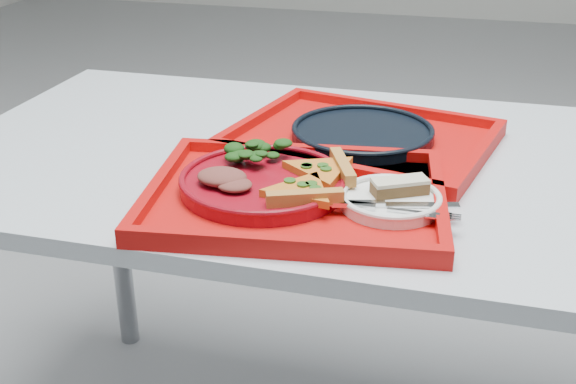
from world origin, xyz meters
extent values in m
cube|color=#AEB7C3|center=(0.00, 0.00, 0.73)|extent=(1.60, 0.80, 0.03)
cylinder|color=gray|center=(-0.72, 0.32, 0.36)|extent=(0.05, 0.05, 0.72)
cube|color=#B60B09|center=(-0.11, -0.20, 0.76)|extent=(0.49, 0.41, 0.01)
cube|color=#B60B09|center=(-0.05, 0.07, 0.76)|extent=(0.52, 0.44, 0.01)
cylinder|color=maroon|center=(-0.16, -0.19, 0.77)|extent=(0.26, 0.26, 0.02)
cylinder|color=white|center=(0.04, -0.20, 0.77)|extent=(0.15, 0.15, 0.01)
cylinder|color=black|center=(-0.05, 0.07, 0.77)|extent=(0.26, 0.26, 0.02)
ellipsoid|color=black|center=(-0.20, -0.13, 0.80)|extent=(0.09, 0.08, 0.04)
ellipsoid|color=brown|center=(-0.22, -0.22, 0.79)|extent=(0.08, 0.06, 0.02)
cube|color=#50311A|center=(0.05, -0.18, 0.78)|extent=(0.09, 0.07, 0.02)
cube|color=beige|center=(0.05, -0.18, 0.80)|extent=(0.09, 0.07, 0.01)
cube|color=silver|center=(0.05, -0.22, 0.78)|extent=(0.18, 0.06, 0.01)
cube|color=silver|center=(0.03, -0.24, 0.78)|extent=(0.19, 0.02, 0.01)
camera|label=1|loc=(0.14, -1.17, 1.24)|focal=45.00mm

